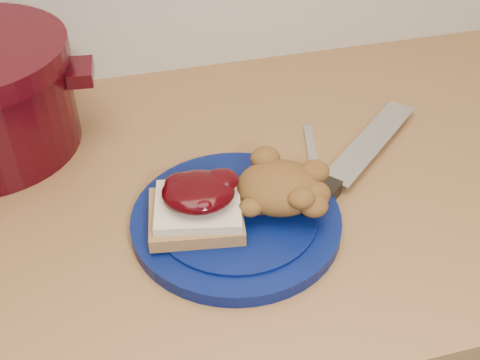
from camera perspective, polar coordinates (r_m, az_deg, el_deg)
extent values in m
cylinder|color=#051048|center=(0.69, -0.37, -3.86)|extent=(0.29, 0.29, 0.02)
cube|color=olive|center=(0.67, -4.20, -3.42)|extent=(0.11, 0.10, 0.02)
cube|color=beige|center=(0.66, -4.02, -2.46)|extent=(0.11, 0.10, 0.01)
ellipsoid|color=black|center=(0.65, -3.99, -1.12)|extent=(0.10, 0.09, 0.02)
ellipsoid|color=brown|center=(0.68, 3.75, -0.70)|extent=(0.12, 0.11, 0.05)
cube|color=black|center=(0.70, 6.44, -3.15)|extent=(0.11, 0.10, 0.02)
cube|color=silver|center=(0.82, 12.33, 3.65)|extent=(0.19, 0.17, 0.00)
cube|color=silver|center=(0.79, 6.94, 1.97)|extent=(0.05, 0.15, 0.00)
cube|color=black|center=(0.81, -14.90, 9.86)|extent=(0.04, 0.06, 0.02)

